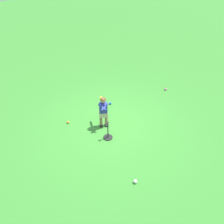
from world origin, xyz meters
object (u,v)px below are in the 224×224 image
at_px(play_ball_midfield, 166,89).
at_px(play_ball_far_left, 110,103).
at_px(play_ball_behind_batter, 135,181).
at_px(play_ball_center_lawn, 68,122).
at_px(child_batter, 103,109).
at_px(batting_tee, 108,135).

bearing_deg(play_ball_midfield, play_ball_far_left, -91.83).
bearing_deg(play_ball_midfield, play_ball_behind_batter, -45.34).
bearing_deg(play_ball_center_lawn, child_batter, 59.09).
bearing_deg(play_ball_behind_batter, batting_tee, 177.85).
bearing_deg(play_ball_center_lawn, play_ball_far_left, 102.00).
relative_size(child_batter, play_ball_midfield, 11.45).
bearing_deg(play_ball_behind_batter, play_ball_midfield, 134.66).
relative_size(child_batter, batting_tee, 1.74).
distance_m(play_ball_center_lawn, batting_tee, 1.49).
height_order(child_batter, play_ball_center_lawn, child_batter).
relative_size(play_ball_midfield, play_ball_center_lawn, 1.14).
height_order(play_ball_midfield, batting_tee, batting_tee).
height_order(play_ball_behind_batter, batting_tee, batting_tee).
bearing_deg(play_ball_center_lawn, play_ball_behind_batter, 15.57).
xyz_separation_m(play_ball_midfield, play_ball_center_lawn, (0.29, -4.12, -0.01)).
bearing_deg(batting_tee, play_ball_center_lawn, -143.24).
bearing_deg(play_ball_midfield, play_ball_center_lawn, -86.03).
relative_size(play_ball_far_left, batting_tee, 0.14).
relative_size(play_ball_far_left, play_ball_midfield, 0.95).
bearing_deg(play_ball_center_lawn, batting_tee, 36.76).
bearing_deg(play_ball_far_left, batting_tee, -27.64).
bearing_deg(play_ball_behind_batter, child_batter, 175.53).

